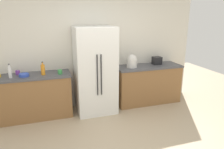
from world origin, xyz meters
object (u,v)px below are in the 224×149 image
object	(u,v)px
rice_cooker	(132,61)
cup_a	(18,73)
bowl_a	(24,75)
bottle_a	(10,72)
refrigerator	(95,71)
bottle_b	(43,70)
toaster	(157,61)
cup_b	(60,72)

from	to	relation	value
rice_cooker	cup_a	xyz separation A→B (m)	(-2.45, 0.16, -0.10)
bowl_a	bottle_a	bearing A→B (deg)	-174.01
rice_cooker	bowl_a	world-z (taller)	rice_cooker
refrigerator	rice_cooker	xyz separation A→B (m)	(0.88, 0.06, 0.13)
rice_cooker	bottle_b	xyz separation A→B (m)	(-1.95, -0.02, -0.03)
refrigerator	toaster	xyz separation A→B (m)	(1.59, 0.15, 0.08)
toaster	cup_b	size ratio (longest dim) A/B	2.22
rice_cooker	cup_b	distance (m)	1.63
bottle_a	bowl_a	world-z (taller)	bottle_a
toaster	cup_a	size ratio (longest dim) A/B	2.37
cup_b	bowl_a	size ratio (longest dim) A/B	0.47
cup_a	toaster	bearing A→B (deg)	-1.11
bottle_a	toaster	bearing A→B (deg)	2.45
refrigerator	bowl_a	xyz separation A→B (m)	(-1.43, 0.04, 0.02)
rice_cooker	refrigerator	bearing A→B (deg)	-176.26
bottle_a	cup_a	distance (m)	0.24
bowl_a	toaster	bearing A→B (deg)	2.17
bottle_b	cup_b	size ratio (longest dim) A/B	2.98
refrigerator	cup_b	xyz separation A→B (m)	(-0.74, -0.00, 0.04)
toaster	cup_a	distance (m)	3.15
cup_a	bottle_a	bearing A→B (deg)	-119.32
bowl_a	bottle_b	bearing A→B (deg)	-0.54
bottle_b	cup_a	distance (m)	0.53
cup_a	bowl_a	size ratio (longest dim) A/B	0.44
rice_cooker	bottle_a	size ratio (longest dim) A/B	1.09
cup_b	bowl_a	xyz separation A→B (m)	(-0.69, 0.04, -0.02)
cup_b	toaster	bearing A→B (deg)	3.91
bottle_b	cup_a	size ratio (longest dim) A/B	3.19
cup_a	bottle_b	bearing A→B (deg)	-19.91
bottle_b	bowl_a	bearing A→B (deg)	179.46
toaster	bottle_b	world-z (taller)	bottle_b
refrigerator	bottle_a	bearing A→B (deg)	179.48
refrigerator	cup_a	size ratio (longest dim) A/B	21.83
rice_cooker	cup_a	bearing A→B (deg)	176.30
cup_a	cup_b	size ratio (longest dim) A/B	0.93
cup_a	bowl_a	distance (m)	0.22
refrigerator	bottle_b	bearing A→B (deg)	178.01
toaster	bowl_a	xyz separation A→B (m)	(-3.02, -0.11, -0.06)
bottle_b	cup_b	distance (m)	0.34
refrigerator	toaster	world-z (taller)	refrigerator
toaster	cup_b	xyz separation A→B (m)	(-2.33, -0.16, -0.05)
bottle_b	rice_cooker	bearing A→B (deg)	0.61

